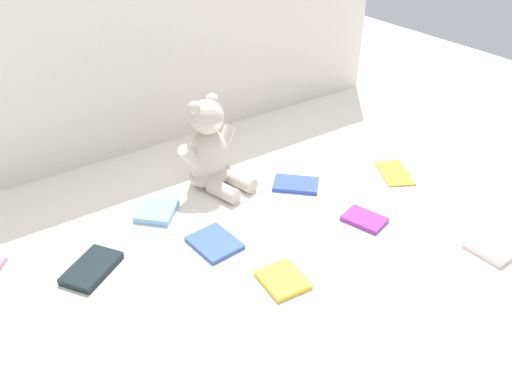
% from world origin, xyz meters
% --- Properties ---
extents(ground_plane, '(3.20, 3.20, 0.00)m').
position_xyz_m(ground_plane, '(0.00, 0.00, 0.00)').
color(ground_plane, silver).
extents(backdrop_drape, '(1.67, 0.03, 0.61)m').
position_xyz_m(backdrop_drape, '(0.00, 0.43, 0.31)').
color(backdrop_drape, silver).
rests_on(backdrop_drape, ground_plane).
extents(teddy_bear, '(0.20, 0.20, 0.24)m').
position_xyz_m(teddy_bear, '(0.02, 0.13, 0.09)').
color(teddy_bear, beige).
rests_on(teddy_bear, ground_plane).
extents(book_case_0, '(0.09, 0.11, 0.01)m').
position_xyz_m(book_case_0, '(0.23, -0.23, 0.01)').
color(book_case_0, '#902C90').
rests_on(book_case_0, ground_plane).
extents(book_case_1, '(0.11, 0.10, 0.02)m').
position_xyz_m(book_case_1, '(0.40, -0.47, 0.01)').
color(book_case_1, white).
rests_on(book_case_1, ground_plane).
extents(book_case_2, '(0.13, 0.13, 0.02)m').
position_xyz_m(book_case_2, '(-0.17, 0.08, 0.01)').
color(book_case_2, '#7AAEE1').
rests_on(book_case_2, ground_plane).
extents(book_case_3, '(0.10, 0.12, 0.01)m').
position_xyz_m(book_case_3, '(-0.11, -0.10, 0.01)').
color(book_case_3, '#3757A4').
rests_on(book_case_3, ground_plane).
extents(book_case_4, '(0.09, 0.11, 0.01)m').
position_xyz_m(book_case_4, '(-0.06, -0.29, 0.01)').
color(book_case_4, yellow).
rests_on(book_case_4, ground_plane).
extents(book_case_5, '(0.13, 0.15, 0.01)m').
position_xyz_m(book_case_5, '(0.46, -0.12, 0.00)').
color(book_case_5, gold).
rests_on(book_case_5, ground_plane).
extents(book_case_7, '(0.15, 0.13, 0.02)m').
position_xyz_m(book_case_7, '(-0.37, -0.03, 0.01)').
color(book_case_7, black).
rests_on(book_case_7, ground_plane).
extents(book_case_8, '(0.14, 0.14, 0.01)m').
position_xyz_m(book_case_8, '(0.20, -0.01, 0.01)').
color(book_case_8, '#334DBD').
rests_on(book_case_8, ground_plane).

